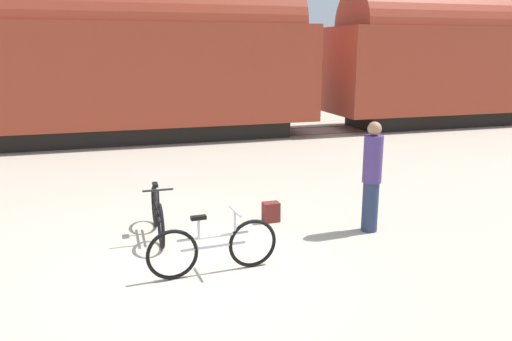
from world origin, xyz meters
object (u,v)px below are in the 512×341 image
object	(u,v)px
person_in_purple	(372,176)
freight_train	(135,58)
bicycle_silver	(214,247)
bicycle_black	(158,214)
backpack	(271,212)

from	to	relation	value
person_in_purple	freight_train	bearing A→B (deg)	-154.19
freight_train	bicycle_silver	distance (m)	10.65
bicycle_silver	person_in_purple	distance (m)	2.94
bicycle_black	person_in_purple	size ratio (longest dim) A/B	0.92
bicycle_silver	person_in_purple	size ratio (longest dim) A/B	0.99
bicycle_black	bicycle_silver	world-z (taller)	bicycle_black
freight_train	person_in_purple	xyz separation A→B (m)	(2.98, -9.60, -1.70)
person_in_purple	bicycle_silver	bearing A→B (deg)	-65.19
bicycle_silver	backpack	xyz separation A→B (m)	(1.37, 1.70, -0.19)
bicycle_black	bicycle_silver	distance (m)	1.65
freight_train	bicycle_silver	xyz separation A→B (m)	(0.21, -10.40, -2.26)
bicycle_silver	freight_train	bearing A→B (deg)	91.15
freight_train	bicycle_black	xyz separation A→B (m)	(-0.35, -8.85, -2.25)
person_in_purple	backpack	xyz separation A→B (m)	(-1.39, 0.89, -0.75)
bicycle_silver	backpack	distance (m)	2.19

